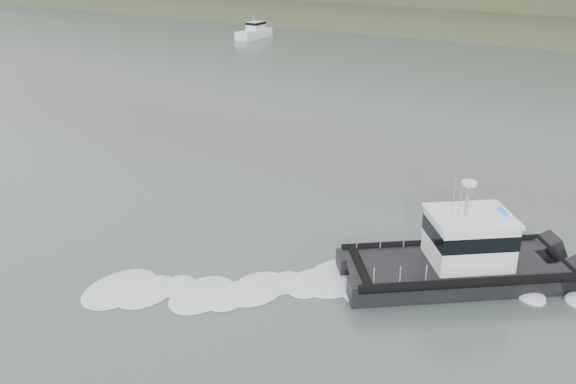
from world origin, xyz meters
The scene contains 3 objects.
ground centered at (0.00, 0.00, 0.00)m, with size 400.00×400.00×0.00m, color #475451.
patrol_boat centered at (10.40, 6.95, 1.24)m, with size 10.39×9.14×4.96m.
motorboat centered at (-35.71, 59.70, 0.89)m, with size 2.25×6.51×3.57m.
Camera 1 is at (16.80, -18.72, 14.76)m, focal length 40.00 mm.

